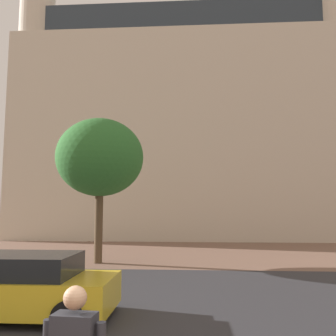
% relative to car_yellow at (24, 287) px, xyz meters
% --- Properties ---
extents(ground_plane, '(120.00, 120.00, 0.00)m').
position_rel_car_yellow_xyz_m(ground_plane, '(3.05, 4.43, -0.68)').
color(ground_plane, brown).
extents(street_asphalt_strip, '(120.00, 8.76, 0.00)m').
position_rel_car_yellow_xyz_m(street_asphalt_strip, '(3.05, 1.93, -0.67)').
color(street_asphalt_strip, '#2D2D33').
rests_on(street_asphalt_strip, ground_plane).
extents(landmark_building, '(27.15, 15.21, 33.86)m').
position_rel_car_yellow_xyz_m(landmark_building, '(3.40, 24.91, 9.19)').
color(landmark_building, beige).
rests_on(landmark_building, ground_plane).
extents(car_yellow, '(4.10, 2.11, 1.40)m').
position_rel_car_yellow_xyz_m(car_yellow, '(0.00, 0.00, 0.00)').
color(car_yellow, gold).
rests_on(car_yellow, ground_plane).
extents(tree_curb_far, '(3.97, 3.97, 6.54)m').
position_rel_car_yellow_xyz_m(tree_curb_far, '(-0.35, 7.82, 4.05)').
color(tree_curb_far, brown).
rests_on(tree_curb_far, ground_plane).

